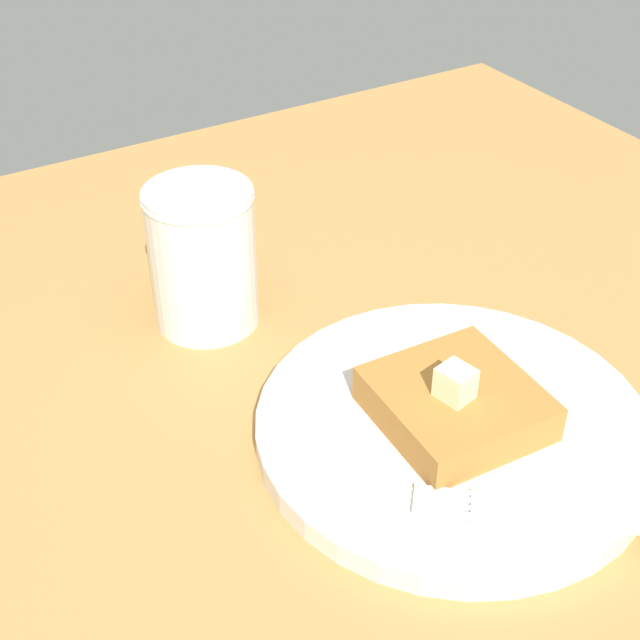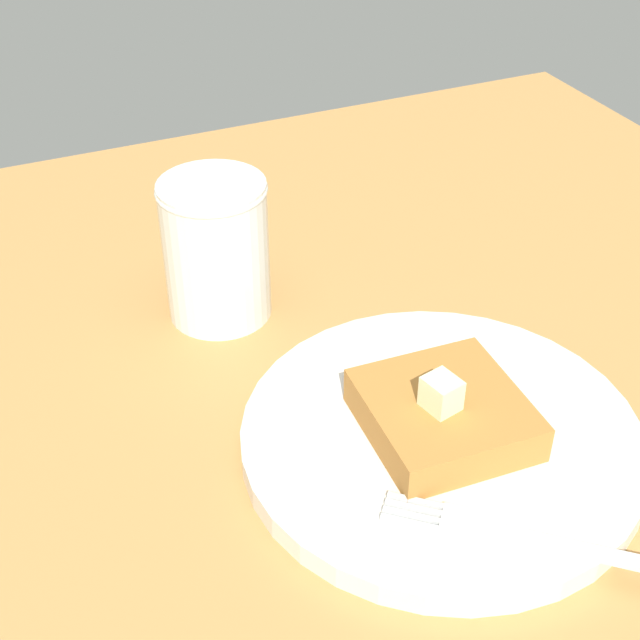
{
  "view_description": "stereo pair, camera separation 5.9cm",
  "coord_description": "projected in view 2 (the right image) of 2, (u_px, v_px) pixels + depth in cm",
  "views": [
    {
      "loc": [
        34.2,
        -24.55,
        41.82
      ],
      "look_at": [
        -6.53,
        -0.21,
        6.89
      ],
      "focal_mm": 50.0,
      "sensor_mm": 36.0,
      "label": 1
    },
    {
      "loc": [
        36.89,
        -19.32,
        41.82
      ],
      "look_at": [
        -6.53,
        -0.21,
        6.89
      ],
      "focal_mm": 50.0,
      "sensor_mm": 36.0,
      "label": 2
    }
  ],
  "objects": [
    {
      "name": "toast_slice_center",
      "position": [
        444.0,
        414.0,
        0.54
      ],
      "size": [
        9.91,
        9.69,
        2.49
      ],
      "primitive_type": "cube",
      "rotation": [
        0.0,
        0.0,
        -0.05
      ],
      "color": "#B37533",
      "rests_on": "plate"
    },
    {
      "name": "butter_pat_primary",
      "position": [
        441.0,
        393.0,
        0.52
      ],
      "size": [
        2.41,
        2.26,
        2.05
      ],
      "primitive_type": "cube",
      "rotation": [
        0.0,
        0.0,
        0.23
      ],
      "color": "#ECEAB5",
      "rests_on": "toast_slice_center"
    },
    {
      "name": "plate",
      "position": [
        441.0,
        437.0,
        0.55
      ],
      "size": [
        24.85,
        24.85,
        1.56
      ],
      "color": "silver",
      "rests_on": "table_surface"
    },
    {
      "name": "fork",
      "position": [
        510.0,
        534.0,
        0.48
      ],
      "size": [
        11.47,
        13.1,
        0.36
      ],
      "color": "silver",
      "rests_on": "plate"
    },
    {
      "name": "table_surface",
      "position": [
        364.0,
        445.0,
        0.58
      ],
      "size": [
        94.86,
        94.86,
        2.39
      ],
      "primitive_type": "cube",
      "color": "#BB8446",
      "rests_on": "ground"
    },
    {
      "name": "syrup_jar",
      "position": [
        217.0,
        257.0,
        0.65
      ],
      "size": [
        7.86,
        7.86,
        10.74
      ],
      "color": "#351A09",
      "rests_on": "table_surface"
    }
  ]
}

